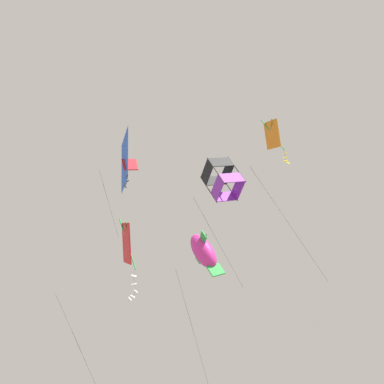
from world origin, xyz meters
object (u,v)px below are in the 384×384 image
object	(u,v)px
kite_diamond_upper_right	(272,136)
kite_diamond_mid_left	(126,245)
kite_delta_near_left	(126,162)
kite_fish_low_drifter	(203,251)
kite_box_far_centre	(223,179)

from	to	relation	value
kite_diamond_upper_right	kite_diamond_mid_left	bearing A→B (deg)	-120.27
kite_delta_near_left	kite_fish_low_drifter	world-z (taller)	kite_delta_near_left
kite_box_far_centre	kite_diamond_upper_right	bearing A→B (deg)	46.31
kite_box_far_centre	kite_diamond_mid_left	bearing A→B (deg)	-91.97
kite_delta_near_left	kite_fish_low_drifter	size ratio (longest dim) A/B	0.60
kite_box_far_centre	kite_diamond_upper_right	distance (m)	3.05
kite_fish_low_drifter	kite_diamond_upper_right	size ratio (longest dim) A/B	0.95
kite_box_far_centre	kite_diamond_mid_left	distance (m)	6.24
kite_diamond_mid_left	kite_diamond_upper_right	distance (m)	8.89
kite_box_far_centre	kite_diamond_mid_left	size ratio (longest dim) A/B	0.60
kite_fish_low_drifter	kite_diamond_upper_right	bearing A→B (deg)	24.20
kite_diamond_upper_right	kite_fish_low_drifter	bearing A→B (deg)	-174.01
kite_box_far_centre	kite_fish_low_drifter	xyz separation A→B (m)	(2.99, 1.95, -0.97)
kite_delta_near_left	kite_box_far_centre	bearing A→B (deg)	76.42
kite_diamond_mid_left	kite_fish_low_drifter	world-z (taller)	kite_fish_low_drifter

